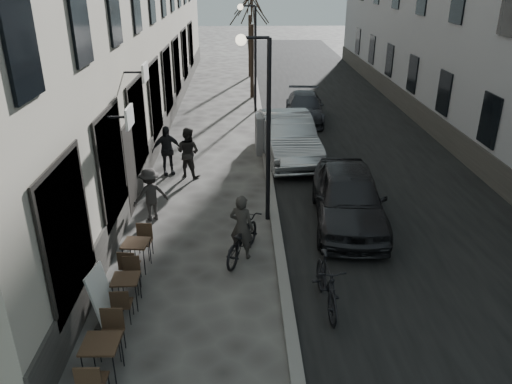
{
  "coord_description": "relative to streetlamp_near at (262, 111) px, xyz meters",
  "views": [
    {
      "loc": [
        -0.71,
        -6.72,
        6.52
      ],
      "look_at": [
        -0.4,
        3.86,
        1.8
      ],
      "focal_mm": 35.0,
      "sensor_mm": 36.0,
      "label": 1
    }
  ],
  "objects": [
    {
      "name": "utility_cabinet",
      "position": [
        0.27,
        5.77,
        -2.43
      ],
      "size": [
        0.58,
        0.99,
        1.46
      ],
      "primitive_type": "cube",
      "rotation": [
        0.0,
        0.0,
        0.05
      ],
      "color": "slate",
      "rests_on": "ground"
    },
    {
      "name": "kerb",
      "position": [
        0.37,
        10.0,
        -3.1
      ],
      "size": [
        0.25,
        60.0,
        0.12
      ],
      "primitive_type": "cube",
      "color": "slate",
      "rests_on": "ground"
    },
    {
      "name": "cyclist_rider",
      "position": [
        -0.57,
        -2.03,
        -2.33
      ],
      "size": [
        0.71,
        0.59,
        1.65
      ],
      "primitive_type": "imported",
      "rotation": [
        0.0,
        0.0,
        2.77
      ],
      "color": "#2A2825",
      "rests_on": "ground"
    },
    {
      "name": "bistro_set_c",
      "position": [
        -3.05,
        -2.52,
        -2.72
      ],
      "size": [
        0.65,
        1.47,
        0.85
      ],
      "rotation": [
        0.0,
        0.0,
        -0.11
      ],
      "color": "black",
      "rests_on": "ground"
    },
    {
      "name": "road",
      "position": [
        4.02,
        10.0,
        -3.16
      ],
      "size": [
        7.3,
        60.0,
        0.0
      ],
      "primitive_type": "cube",
      "color": "black",
      "rests_on": "ground"
    },
    {
      "name": "ground",
      "position": [
        0.17,
        -6.0,
        -3.16
      ],
      "size": [
        120.0,
        120.0,
        0.0
      ],
      "primitive_type": "plane",
      "color": "#353230",
      "rests_on": "ground"
    },
    {
      "name": "car_far",
      "position": [
        2.43,
        10.23,
        -2.54
      ],
      "size": [
        2.1,
        4.42,
        1.24
      ],
      "primitive_type": "imported",
      "rotation": [
        0.0,
        0.0,
        -0.08
      ],
      "color": "#31333B",
      "rests_on": "ground"
    },
    {
      "name": "streetlamp_far",
      "position": [
        0.0,
        12.0,
        0.0
      ],
      "size": [
        0.9,
        0.28,
        5.09
      ],
      "color": "black",
      "rests_on": "ground"
    },
    {
      "name": "tree_near",
      "position": [
        0.07,
        15.0,
        1.5
      ],
      "size": [
        2.4,
        2.4,
        5.7
      ],
      "color": "black",
      "rests_on": "ground"
    },
    {
      "name": "streetlamp_near",
      "position": [
        0.0,
        0.0,
        0.0
      ],
      "size": [
        0.9,
        0.28,
        5.09
      ],
      "color": "black",
      "rests_on": "ground"
    },
    {
      "name": "pedestrian_far",
      "position": [
        -3.12,
        3.57,
        -2.3
      ],
      "size": [
        1.09,
        0.73,
        1.72
      ],
      "primitive_type": "imported",
      "rotation": [
        0.0,
        0.0,
        0.33
      ],
      "color": "black",
      "rests_on": "ground"
    },
    {
      "name": "sign_board",
      "position": [
        -3.34,
        -4.44,
        -2.68
      ],
      "size": [
        0.52,
        0.74,
        1.2
      ],
      "rotation": [
        0.0,
        0.0,
        -0.18
      ],
      "color": "black",
      "rests_on": "ground"
    },
    {
      "name": "bistro_set_a",
      "position": [
        -2.97,
        -5.99,
        -2.7
      ],
      "size": [
        0.64,
        1.53,
        0.9
      ],
      "rotation": [
        0.0,
        0.0,
        -0.02
      ],
      "color": "black",
      "rests_on": "ground"
    },
    {
      "name": "bicycle",
      "position": [
        -0.57,
        -2.03,
        -2.65
      ],
      "size": [
        1.32,
        2.04,
        1.01
      ],
      "primitive_type": "imported",
      "rotation": [
        0.0,
        0.0,
        2.77
      ],
      "color": "black",
      "rests_on": "ground"
    },
    {
      "name": "moped",
      "position": [
        1.18,
        -4.11,
        -2.57
      ],
      "size": [
        0.65,
        1.98,
        1.17
      ],
      "primitive_type": "imported",
      "rotation": [
        0.0,
        0.0,
        0.05
      ],
      "color": "black",
      "rests_on": "ground"
    },
    {
      "name": "car_near",
      "position": [
        2.39,
        -0.31,
        -2.37
      ],
      "size": [
        2.28,
        4.8,
        1.58
      ],
      "primitive_type": "imported",
      "rotation": [
        0.0,
        0.0,
        -0.09
      ],
      "color": "black",
      "rests_on": "ground"
    },
    {
      "name": "tree_far",
      "position": [
        0.07,
        21.0,
        1.5
      ],
      "size": [
        2.4,
        2.4,
        5.7
      ],
      "color": "black",
      "rests_on": "ground"
    },
    {
      "name": "bistro_set_b",
      "position": [
        -2.99,
        -3.94,
        -2.75
      ],
      "size": [
        0.57,
        1.37,
        0.8
      ],
      "rotation": [
        0.0,
        0.0,
        0.03
      ],
      "color": "black",
      "rests_on": "ground"
    },
    {
      "name": "car_mid",
      "position": [
        1.17,
        5.05,
        -2.32
      ],
      "size": [
        2.26,
        5.22,
        1.67
      ],
      "primitive_type": "imported",
      "rotation": [
        0.0,
        0.0,
        0.1
      ],
      "color": "#9CA0A4",
      "rests_on": "ground"
    },
    {
      "name": "pedestrian_mid",
      "position": [
        -3.12,
        0.07,
        -2.39
      ],
      "size": [
        1.15,
        0.97,
        1.55
      ],
      "primitive_type": "imported",
      "rotation": [
        0.0,
        0.0,
        3.62
      ],
      "color": "#2C2927",
      "rests_on": "ground"
    },
    {
      "name": "pedestrian_near",
      "position": [
        -2.37,
        3.33,
        -2.29
      ],
      "size": [
        1.04,
        0.96,
        1.73
      ],
      "primitive_type": "imported",
      "rotation": [
        0.0,
        0.0,
        2.69
      ],
      "color": "black",
      "rests_on": "ground"
    }
  ]
}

